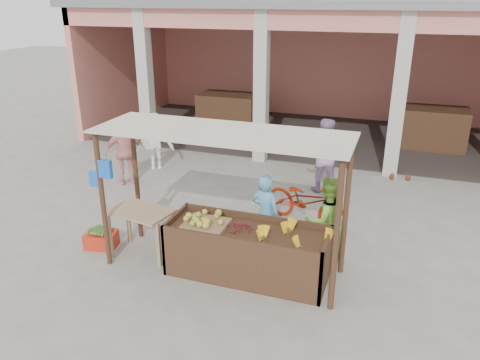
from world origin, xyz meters
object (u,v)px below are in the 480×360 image
at_px(side_table, 142,218).
at_px(vendor_blue, 265,212).
at_px(motorcycle, 306,200).
at_px(fruit_stall, 247,253).
at_px(vendor_green, 326,219).
at_px(red_crate, 101,240).

height_order(side_table, vendor_blue, vendor_blue).
xyz_separation_m(vendor_blue, motorcycle, (0.44, 1.40, -0.30)).
bearing_deg(side_table, fruit_stall, 9.09).
bearing_deg(vendor_green, side_table, -18.32).
xyz_separation_m(red_crate, vendor_blue, (2.89, 0.78, 0.66)).
bearing_deg(vendor_green, red_crate, -20.76).
relative_size(fruit_stall, vendor_green, 1.58).
relative_size(fruit_stall, vendor_blue, 1.63).
height_order(fruit_stall, motorcycle, motorcycle).
distance_m(vendor_green, motorcycle, 1.51).
xyz_separation_m(side_table, vendor_blue, (2.03, 0.74, 0.09)).
height_order(fruit_stall, vendor_green, vendor_green).
bearing_deg(vendor_green, fruit_stall, 3.91).
height_order(red_crate, motorcycle, motorcycle).
relative_size(fruit_stall, motorcycle, 1.36).
distance_m(vendor_blue, vendor_green, 1.04).
distance_m(fruit_stall, red_crate, 2.83).
distance_m(red_crate, motorcycle, 4.00).
bearing_deg(fruit_stall, red_crate, -179.87).
bearing_deg(motorcycle, vendor_blue, -177.76).
relative_size(side_table, red_crate, 2.11).
xyz_separation_m(fruit_stall, vendor_blue, (0.07, 0.78, 0.40)).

